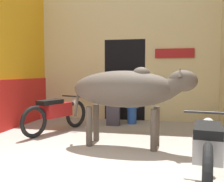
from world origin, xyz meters
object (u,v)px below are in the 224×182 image
shopkeeper_seated (114,99)px  motorcycle_far (57,113)px  motorcycle_near (208,149)px  cow (128,90)px  plastic_stool (132,114)px

shopkeeper_seated → motorcycle_far: bearing=-134.3°
motorcycle_near → motorcycle_far: size_ratio=1.12×
cow → motorcycle_far: (-1.61, 0.71, -0.55)m
motorcycle_far → plastic_stool: bearing=41.3°
motorcycle_near → motorcycle_far: bearing=140.9°
motorcycle_far → shopkeeper_seated: 1.46m
cow → motorcycle_far: size_ratio=1.25×
cow → motorcycle_far: bearing=156.0°
motorcycle_near → shopkeeper_seated: size_ratio=1.60×
cow → motorcycle_near: 1.89m
motorcycle_near → shopkeeper_seated: bearing=117.5°
plastic_stool → shopkeeper_seated: bearing=-152.6°
cow → motorcycle_far: 1.84m
motorcycle_near → shopkeeper_seated: shopkeeper_seated is taller
motorcycle_near → motorcycle_far: (-2.68, 2.18, -0.02)m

